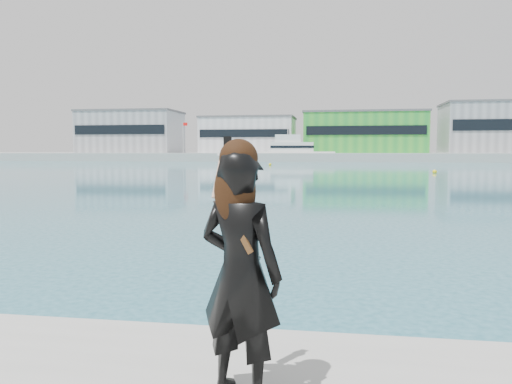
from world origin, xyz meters
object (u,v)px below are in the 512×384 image
buoy_near (435,173)px  woman (240,266)px  buoy_far (270,165)px  motor_yacht (294,152)px

buoy_near → woman: bearing=-102.0°
buoy_far → woman: 84.28m
buoy_near → buoy_far: same height
motor_yacht → buoy_far: 30.99m
buoy_near → woman: woman is taller
woman → buoy_near: bearing=-81.3°
buoy_near → woman: 57.37m
motor_yacht → buoy_near: size_ratio=36.44×
buoy_far → woman: (10.64, -83.59, 1.74)m
woman → motor_yacht: bearing=-64.8°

